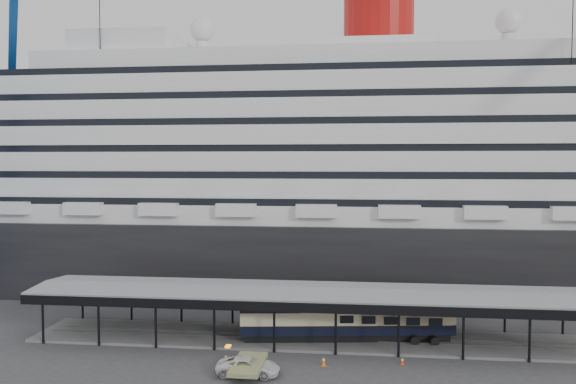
# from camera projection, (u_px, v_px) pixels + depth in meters

# --- Properties ---
(ground) EXTENTS (200.00, 200.00, 0.00)m
(ground) POSITION_uv_depth(u_px,v_px,m) (304.00, 357.00, 51.71)
(ground) COLOR #363639
(ground) RESTS_ON ground
(cruise_ship) EXTENTS (130.00, 30.00, 43.90)m
(cruise_ship) POSITION_uv_depth(u_px,v_px,m) (323.00, 160.00, 82.49)
(cruise_ship) COLOR black
(cruise_ship) RESTS_ON ground
(platform_canopy) EXTENTS (56.00, 9.18, 5.30)m
(platform_canopy) POSITION_uv_depth(u_px,v_px,m) (308.00, 317.00, 56.55)
(platform_canopy) COLOR slate
(platform_canopy) RESTS_ON ground
(port_truck) EXTENTS (5.36, 2.49, 1.48)m
(port_truck) POSITION_uv_depth(u_px,v_px,m) (248.00, 367.00, 47.20)
(port_truck) COLOR silver
(port_truck) RESTS_ON ground
(pullman_carriage) EXTENTS (21.38, 5.49, 20.82)m
(pullman_carriage) POSITION_uv_depth(u_px,v_px,m) (347.00, 316.00, 56.10)
(pullman_carriage) COLOR black
(pullman_carriage) RESTS_ON ground
(traffic_cone_left) EXTENTS (0.41, 0.41, 0.70)m
(traffic_cone_left) POSITION_uv_depth(u_px,v_px,m) (226.00, 358.00, 50.52)
(traffic_cone_left) COLOR #DB550C
(traffic_cone_left) RESTS_ON ground
(traffic_cone_mid) EXTENTS (0.54, 0.54, 0.85)m
(traffic_cone_mid) POSITION_uv_depth(u_px,v_px,m) (324.00, 361.00, 49.46)
(traffic_cone_mid) COLOR orange
(traffic_cone_mid) RESTS_ON ground
(traffic_cone_right) EXTENTS (0.36, 0.36, 0.69)m
(traffic_cone_right) POSITION_uv_depth(u_px,v_px,m) (402.00, 361.00, 49.75)
(traffic_cone_right) COLOR #E9440C
(traffic_cone_right) RESTS_ON ground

